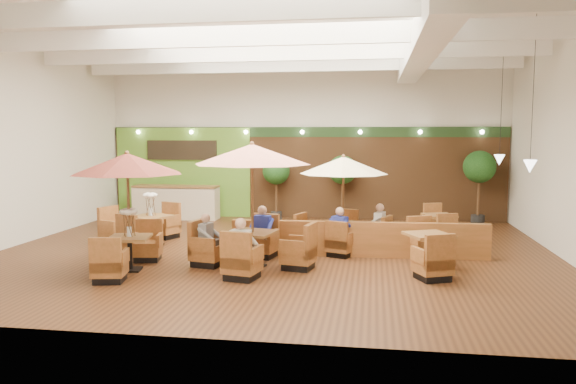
% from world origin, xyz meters
% --- Properties ---
extents(room, '(14.04, 14.00, 5.52)m').
position_xyz_m(room, '(0.25, 1.22, 3.63)').
color(room, '#381E0F').
rests_on(room, ground).
extents(service_counter, '(3.00, 0.75, 1.18)m').
position_xyz_m(service_counter, '(-4.40, 5.10, 0.58)').
color(service_counter, beige).
rests_on(service_counter, ground).
extents(booth_divider, '(6.25, 0.45, 0.87)m').
position_xyz_m(booth_divider, '(2.14, -0.12, 0.43)').
color(booth_divider, brown).
rests_on(booth_divider, ground).
extents(table_0, '(2.44, 2.67, 2.64)m').
position_xyz_m(table_0, '(-2.79, -2.27, 2.00)').
color(table_0, brown).
rests_on(table_0, ground).
extents(table_1, '(2.87, 2.87, 2.83)m').
position_xyz_m(table_1, '(-0.19, -1.58, 1.91)').
color(table_1, brown).
rests_on(table_1, ground).
extents(table_2, '(2.57, 2.57, 2.47)m').
position_xyz_m(table_2, '(1.70, 0.77, 1.69)').
color(table_2, brown).
rests_on(table_2, ground).
extents(table_3, '(2.04, 2.90, 1.58)m').
position_xyz_m(table_3, '(-3.70, 0.49, 0.46)').
color(table_3, brown).
rests_on(table_3, ground).
extents(table_4, '(1.18, 2.86, 1.00)m').
position_xyz_m(table_4, '(3.70, -1.08, 0.38)').
color(table_4, brown).
rests_on(table_4, ground).
extents(table_5, '(1.01, 2.52, 0.89)m').
position_xyz_m(table_5, '(4.35, 2.61, 0.34)').
color(table_5, brown).
rests_on(table_5, ground).
extents(topiary_0, '(0.94, 0.94, 2.19)m').
position_xyz_m(topiary_0, '(-0.85, 5.30, 1.63)').
color(topiary_0, black).
rests_on(topiary_0, ground).
extents(topiary_1, '(0.97, 0.97, 2.26)m').
position_xyz_m(topiary_1, '(1.43, 5.30, 1.69)').
color(topiary_1, black).
rests_on(topiary_1, ground).
extents(topiary_2, '(1.05, 1.05, 2.44)m').
position_xyz_m(topiary_2, '(5.89, 5.30, 1.82)').
color(topiary_2, black).
rests_on(topiary_2, ground).
extents(diner_0, '(0.44, 0.38, 0.83)m').
position_xyz_m(diner_0, '(-0.19, -2.61, 0.77)').
color(diner_0, silver).
rests_on(diner_0, ground).
extents(diner_1, '(0.41, 0.34, 0.80)m').
position_xyz_m(diner_1, '(-0.19, -0.54, 0.76)').
color(diner_1, '#232F98').
rests_on(diner_1, ground).
extents(diner_2, '(0.34, 0.39, 0.74)m').
position_xyz_m(diner_2, '(-1.22, -1.58, 0.74)').
color(diner_2, gray).
rests_on(diner_2, ground).
extents(diner_3, '(0.43, 0.42, 0.76)m').
position_xyz_m(diner_3, '(1.70, -0.13, 0.74)').
color(diner_3, '#232F98').
rests_on(diner_3, ground).
extents(diner_4, '(0.37, 0.41, 0.75)m').
position_xyz_m(diner_4, '(2.60, 0.77, 0.74)').
color(diner_4, silver).
rests_on(diner_4, ground).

